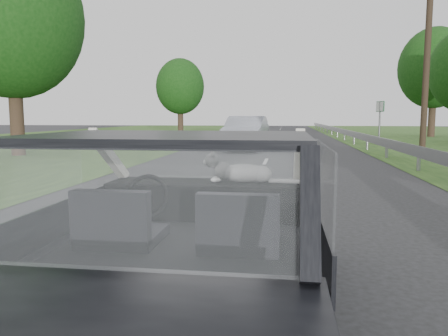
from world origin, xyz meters
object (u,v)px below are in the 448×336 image
(utility_pole, at_px, (427,56))
(cat, at_px, (244,172))
(subject_car, at_px, (188,233))
(other_car, at_px, (246,133))
(highway_sign, at_px, (380,123))

(utility_pole, bearing_deg, cat, -110.60)
(subject_car, xyz_separation_m, cat, (0.34, 0.66, 0.36))
(other_car, height_order, utility_pole, utility_pole)
(highway_sign, height_order, utility_pole, utility_pole)
(subject_car, relative_size, utility_pole, 0.47)
(subject_car, distance_m, cat, 0.82)
(subject_car, bearing_deg, utility_pole, 69.15)
(other_car, xyz_separation_m, utility_pole, (7.99, 0.72, 3.43))
(subject_car, height_order, utility_pole, utility_pole)
(other_car, relative_size, utility_pole, 0.56)
(cat, bearing_deg, subject_car, -117.77)
(subject_car, xyz_separation_m, other_car, (-1.16, 17.19, 0.06))
(cat, height_order, other_car, other_car)
(other_car, distance_m, utility_pole, 8.72)
(other_car, bearing_deg, highway_sign, 38.28)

